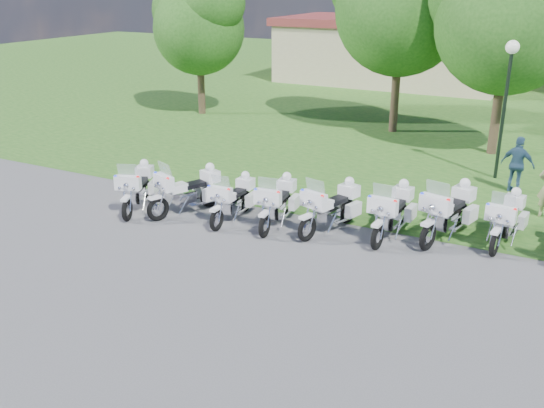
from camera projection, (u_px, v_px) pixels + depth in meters
The scene contains 15 objects.
ground at pixel (284, 262), 14.70m from camera, with size 100.00×100.00×0.00m, color #535358.
grass_lawn at pixel (482, 91), 37.08m from camera, with size 100.00×48.00×0.01m, color #255C1D.
motorcycle_0 at pixel (138, 187), 17.92m from camera, with size 1.33×2.28×1.61m.
motorcycle_1 at pixel (189, 190), 17.62m from camera, with size 1.40×2.34×1.67m.
motorcycle_2 at pixel (234, 198), 17.12m from camera, with size 0.75×2.25×1.51m.
motorcycle_3 at pixel (278, 202), 16.76m from camera, with size 0.95×2.37×1.60m.
motorcycle_4 at pixel (332, 206), 16.35m from camera, with size 1.21×2.39×1.64m.
motorcycle_5 at pixel (393, 211), 15.99m from camera, with size 0.87×2.49×1.67m.
motorcycle_6 at pixel (449, 211), 15.88m from camera, with size 1.25×2.58×1.76m.
motorcycle_7 at pixel (507, 219), 15.57m from camera, with size 0.92×2.37×1.59m.
lamp_post at pixel (508, 77), 19.72m from camera, with size 0.44×0.44×4.63m.
tree_0 at pixel (198, 20), 29.38m from camera, with size 5.21×4.45×6.95m.
tree_2 at pixel (509, 8), 22.00m from camera, with size 6.20×5.29×8.27m.
building_west at pixel (394, 50), 39.81m from camera, with size 14.56×8.32×4.10m.
bystander_c at pixel (518, 165), 19.24m from camera, with size 1.06×0.44×1.82m, color #2C4D6B.
Camera 1 is at (5.94, -11.88, 6.46)m, focal length 40.00 mm.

